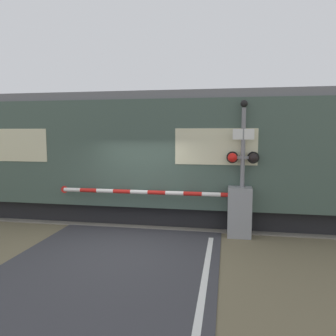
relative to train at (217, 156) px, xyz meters
The scene contains 5 objects.
ground_plane 4.16m from the train, 122.90° to the right, with size 80.00×80.00×0.00m, color #6B6047.
track_bed 2.78m from the train, behind, with size 36.00×3.20×0.13m.
train is the anchor object (origin of this frame).
crossing_barrier 2.19m from the train, 81.07° to the right, with size 5.24×0.44×1.30m.
signal_post 1.86m from the train, 68.13° to the right, with size 0.82×0.26×3.49m.
Camera 1 is at (2.29, -7.14, 2.68)m, focal length 35.00 mm.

